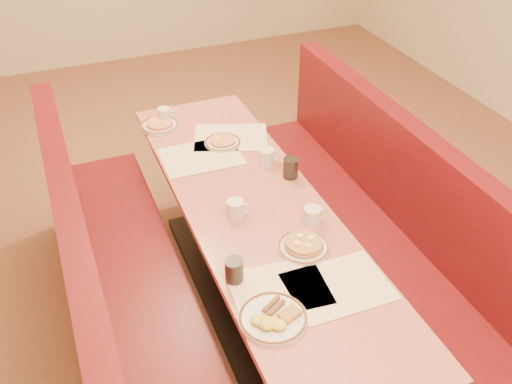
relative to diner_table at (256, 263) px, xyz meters
name	(u,v)px	position (x,y,z in m)	size (l,w,h in m)	color
ground	(256,310)	(0.00, 0.00, -0.37)	(8.00, 8.00, 0.00)	#9E6647
diner_table	(256,263)	(0.00, 0.00, 0.00)	(0.70, 2.50, 0.75)	black
booth_left	(123,301)	(-0.73, 0.00, -0.01)	(0.55, 2.50, 1.05)	#4C3326
booth_right	(372,232)	(0.73, 0.00, -0.01)	(0.55, 2.50, 1.05)	#4C3326
placemat_near_left	(279,288)	(-0.12, -0.56, 0.38)	(0.41, 0.31, 0.00)	beige
placemat_near_right	(338,286)	(0.12, -0.65, 0.38)	(0.43, 0.32, 0.00)	beige
placemat_far_left	(201,156)	(-0.11, 0.57, 0.38)	(0.45, 0.34, 0.00)	beige
placemat_far_right	(231,137)	(0.12, 0.71, 0.38)	(0.44, 0.33, 0.00)	beige
pancake_plate	(304,246)	(0.09, -0.37, 0.39)	(0.24, 0.24, 0.05)	silver
eggs_plate	(273,318)	(-0.22, -0.72, 0.39)	(0.28, 0.28, 0.06)	silver
extra_plate_mid	(222,142)	(0.05, 0.66, 0.39)	(0.22, 0.22, 0.04)	silver
extra_plate_far	(160,125)	(-0.25, 1.00, 0.39)	(0.24, 0.24, 0.05)	silver
coffee_mug_a	(313,216)	(0.21, -0.22, 0.42)	(0.12, 0.09, 0.09)	silver
coffee_mug_b	(236,209)	(-0.12, -0.02, 0.42)	(0.12, 0.09, 0.09)	silver
coffee_mug_c	(267,156)	(0.21, 0.36, 0.42)	(0.12, 0.09, 0.09)	silver
coffee_mug_d	(164,114)	(-0.20, 1.07, 0.42)	(0.11, 0.08, 0.09)	silver
soda_tumbler_near	(234,271)	(-0.28, -0.44, 0.43)	(0.08, 0.08, 0.11)	black
soda_tumbler_mid	(291,168)	(0.28, 0.19, 0.43)	(0.08, 0.08, 0.11)	black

